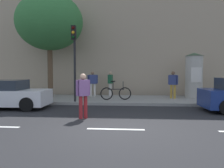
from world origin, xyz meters
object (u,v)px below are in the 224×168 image
at_px(pedestrian_in_light_jacket, 173,83).
at_px(bicycle_leaning, 116,93).
at_px(street_tree, 50,22).
at_px(poster_column, 194,75).
at_px(traffic_light, 74,51).
at_px(pedestrian_in_dark_shirt, 83,92).
at_px(pedestrian_with_backpack, 93,82).
at_px(parked_car_dark, 2,94).
at_px(pedestrian_with_bag, 110,81).

height_order(pedestrian_in_light_jacket, bicycle_leaning, pedestrian_in_light_jacket).
bearing_deg(street_tree, bicycle_leaning, -15.89).
distance_m(poster_column, street_tree, 9.59).
height_order(traffic_light, pedestrian_in_dark_shirt, traffic_light).
xyz_separation_m(pedestrian_with_backpack, pedestrian_in_light_jacket, (5.00, -0.80, -0.01)).
xyz_separation_m(bicycle_leaning, parked_car_dark, (-5.31, -2.59, 0.13)).
distance_m(pedestrian_in_dark_shirt, parked_car_dark, 4.87).
relative_size(traffic_light, street_tree, 0.62).
distance_m(pedestrian_with_backpack, bicycle_leaning, 2.47).
xyz_separation_m(traffic_light, pedestrian_in_light_jacket, (5.52, 1.99, -1.78)).
distance_m(pedestrian_in_dark_shirt, pedestrian_with_backpack, 6.49).
bearing_deg(poster_column, bicycle_leaning, -161.51).
relative_size(street_tree, pedestrian_in_light_jacket, 3.97).
xyz_separation_m(traffic_light, parked_car_dark, (-3.16, -1.57, -2.21)).
height_order(pedestrian_in_light_jacket, pedestrian_with_bag, pedestrian_in_light_jacket).
bearing_deg(parked_car_dark, pedestrian_with_bag, 45.85).
bearing_deg(pedestrian_in_dark_shirt, pedestrian_with_bag, 86.75).
bearing_deg(pedestrian_with_backpack, poster_column, -1.62).
xyz_separation_m(poster_column, pedestrian_with_bag, (-5.27, 0.75, -0.46)).
relative_size(poster_column, parked_car_dark, 0.64).
relative_size(poster_column, pedestrian_with_bag, 1.72).
relative_size(traffic_light, pedestrian_in_dark_shirt, 2.36).
height_order(pedestrian_with_backpack, bicycle_leaning, pedestrian_with_backpack).
bearing_deg(poster_column, parked_car_dark, -157.44).
distance_m(pedestrian_in_light_jacket, pedestrian_with_bag, 4.13).
relative_size(pedestrian_in_light_jacket, parked_car_dark, 0.38).
relative_size(pedestrian_in_dark_shirt, pedestrian_with_backpack, 1.05).
height_order(pedestrian_with_backpack, parked_car_dark, pedestrian_with_backpack).
distance_m(street_tree, pedestrian_with_backpack, 4.61).
bearing_deg(street_tree, pedestrian_in_light_jacket, -1.84).
xyz_separation_m(pedestrian_in_dark_shirt, parked_car_dark, (-4.38, 2.09, -0.33)).
distance_m(traffic_light, bicycle_leaning, 3.34).
bearing_deg(traffic_light, pedestrian_with_backpack, 79.32).
xyz_separation_m(pedestrian_in_light_jacket, bicycle_leaning, (-3.37, -0.97, -0.57)).
relative_size(pedestrian_in_dark_shirt, parked_car_dark, 0.39).
relative_size(street_tree, pedestrian_with_bag, 4.02).
bearing_deg(pedestrian_in_dark_shirt, bicycle_leaning, 78.78).
distance_m(traffic_light, pedestrian_with_bag, 4.13).
xyz_separation_m(poster_column, pedestrian_with_backpack, (-6.37, 0.18, -0.44)).
xyz_separation_m(pedestrian_with_backpack, parked_car_dark, (-3.68, -4.36, -0.44)).
bearing_deg(poster_column, pedestrian_with_bag, 171.90).
xyz_separation_m(pedestrian_in_dark_shirt, pedestrian_with_bag, (0.40, 7.02, 0.10)).
bearing_deg(poster_column, street_tree, -177.62).
bearing_deg(pedestrian_with_bag, bicycle_leaning, -77.21).
bearing_deg(pedestrian_with_bag, poster_column, -8.10).
height_order(traffic_light, parked_car_dark, traffic_light).
relative_size(poster_column, pedestrian_in_dark_shirt, 1.62).
bearing_deg(pedestrian_in_light_jacket, pedestrian_with_bag, 160.66).
bearing_deg(pedestrian_with_bag, pedestrian_in_dark_shirt, -93.25).
bearing_deg(traffic_light, pedestrian_in_light_jacket, 19.79).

